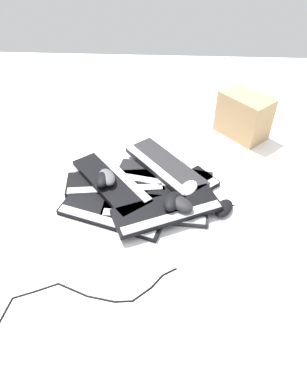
{
  "coord_description": "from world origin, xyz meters",
  "views": [
    {
      "loc": [
        0.12,
        -1.06,
        1.05
      ],
      "look_at": [
        0.06,
        0.02,
        0.03
      ],
      "focal_mm": 32.0,
      "sensor_mm": 36.0,
      "label": 1
    }
  ],
  "objects_px": {
    "mouse_2": "(189,189)",
    "mouse_4": "(103,178)",
    "keyboard_5": "(165,166)",
    "mouse_1": "(224,208)",
    "mouse_5": "(107,177)",
    "cardboard_box": "(244,116)",
    "keyboard_0": "(173,195)",
    "keyboard_2": "(115,183)",
    "mouse_3": "(181,204)",
    "keyboard_6": "(111,181)",
    "keyboard_4": "(155,209)",
    "keyboard_3": "(112,214)",
    "keyboard_7": "(167,210)",
    "mouse_0": "(172,201)",
    "keyboard_1": "(164,177)"
  },
  "relations": [
    {
      "from": "keyboard_6",
      "to": "mouse_2",
      "type": "distance_m",
      "value": 0.34
    },
    {
      "from": "keyboard_4",
      "to": "keyboard_3",
      "type": "bearing_deg",
      "value": -168.45
    },
    {
      "from": "mouse_3",
      "to": "mouse_5",
      "type": "xyz_separation_m",
      "value": [
        -0.32,
        0.15,
        0.0
      ]
    },
    {
      "from": "keyboard_0",
      "to": "keyboard_1",
      "type": "height_order",
      "value": "same"
    },
    {
      "from": "keyboard_0",
      "to": "keyboard_3",
      "type": "bearing_deg",
      "value": -153.88
    },
    {
      "from": "keyboard_7",
      "to": "mouse_2",
      "type": "xyz_separation_m",
      "value": [
        0.09,
        0.13,
        0.01
      ]
    },
    {
      "from": "keyboard_5",
      "to": "keyboard_7",
      "type": "bearing_deg",
      "value": -86.57
    },
    {
      "from": "keyboard_3",
      "to": "mouse_4",
      "type": "bearing_deg",
      "value": 109.25
    },
    {
      "from": "mouse_1",
      "to": "mouse_4",
      "type": "bearing_deg",
      "value": -70.86
    },
    {
      "from": "mouse_3",
      "to": "mouse_4",
      "type": "relative_size",
      "value": 1.0
    },
    {
      "from": "keyboard_5",
      "to": "mouse_4",
      "type": "distance_m",
      "value": 0.3
    },
    {
      "from": "keyboard_6",
      "to": "keyboard_7",
      "type": "distance_m",
      "value": 0.3
    },
    {
      "from": "keyboard_3",
      "to": "keyboard_7",
      "type": "height_order",
      "value": "keyboard_7"
    },
    {
      "from": "keyboard_2",
      "to": "keyboard_6",
      "type": "bearing_deg",
      "value": -120.23
    },
    {
      "from": "keyboard_2",
      "to": "mouse_2",
      "type": "xyz_separation_m",
      "value": [
        0.33,
        -0.06,
        0.04
      ]
    },
    {
      "from": "keyboard_3",
      "to": "keyboard_5",
      "type": "relative_size",
      "value": 1.08
    },
    {
      "from": "mouse_2",
      "to": "mouse_4",
      "type": "distance_m",
      "value": 0.37
    },
    {
      "from": "mouse_3",
      "to": "mouse_5",
      "type": "distance_m",
      "value": 0.35
    },
    {
      "from": "keyboard_5",
      "to": "mouse_2",
      "type": "bearing_deg",
      "value": -55.14
    },
    {
      "from": "keyboard_5",
      "to": "cardboard_box",
      "type": "height_order",
      "value": "cardboard_box"
    },
    {
      "from": "keyboard_4",
      "to": "mouse_5",
      "type": "distance_m",
      "value": 0.26
    },
    {
      "from": "keyboard_0",
      "to": "keyboard_5",
      "type": "bearing_deg",
      "value": 104.43
    },
    {
      "from": "keyboard_7",
      "to": "keyboard_6",
      "type": "bearing_deg",
      "value": 146.92
    },
    {
      "from": "keyboard_4",
      "to": "keyboard_6",
      "type": "height_order",
      "value": "keyboard_6"
    },
    {
      "from": "mouse_1",
      "to": "cardboard_box",
      "type": "height_order",
      "value": "cardboard_box"
    },
    {
      "from": "keyboard_2",
      "to": "keyboard_3",
      "type": "relative_size",
      "value": 0.98
    },
    {
      "from": "mouse_2",
      "to": "keyboard_2",
      "type": "bearing_deg",
      "value": 108.34
    },
    {
      "from": "keyboard_2",
      "to": "mouse_3",
      "type": "bearing_deg",
      "value": -32.11
    },
    {
      "from": "keyboard_0",
      "to": "mouse_5",
      "type": "relative_size",
      "value": 3.92
    },
    {
      "from": "mouse_0",
      "to": "cardboard_box",
      "type": "distance_m",
      "value": 0.72
    },
    {
      "from": "keyboard_7",
      "to": "mouse_5",
      "type": "distance_m",
      "value": 0.31
    },
    {
      "from": "keyboard_4",
      "to": "mouse_0",
      "type": "relative_size",
      "value": 4.08
    },
    {
      "from": "keyboard_5",
      "to": "keyboard_6",
      "type": "bearing_deg",
      "value": -153.29
    },
    {
      "from": "keyboard_7",
      "to": "mouse_3",
      "type": "height_order",
      "value": "mouse_3"
    },
    {
      "from": "mouse_3",
      "to": "keyboard_5",
      "type": "bearing_deg",
      "value": 143.5
    },
    {
      "from": "keyboard_0",
      "to": "mouse_0",
      "type": "xyz_separation_m",
      "value": [
        -0.01,
        -0.1,
        0.07
      ]
    },
    {
      "from": "cardboard_box",
      "to": "mouse_5",
      "type": "bearing_deg",
      "value": -143.3
    },
    {
      "from": "mouse_4",
      "to": "cardboard_box",
      "type": "height_order",
      "value": "cardboard_box"
    },
    {
      "from": "mouse_2",
      "to": "mouse_4",
      "type": "bearing_deg",
      "value": 116.46
    },
    {
      "from": "keyboard_0",
      "to": "mouse_3",
      "type": "bearing_deg",
      "value": -75.69
    },
    {
      "from": "cardboard_box",
      "to": "mouse_3",
      "type": "bearing_deg",
      "value": -117.56
    },
    {
      "from": "keyboard_5",
      "to": "mouse_1",
      "type": "height_order",
      "value": "keyboard_5"
    },
    {
      "from": "keyboard_2",
      "to": "keyboard_6",
      "type": "distance_m",
      "value": 0.04
    },
    {
      "from": "keyboard_6",
      "to": "mouse_0",
      "type": "xyz_separation_m",
      "value": [
        0.27,
        -0.15,
        0.04
      ]
    },
    {
      "from": "keyboard_6",
      "to": "mouse_3",
      "type": "height_order",
      "value": "mouse_3"
    },
    {
      "from": "keyboard_2",
      "to": "mouse_4",
      "type": "distance_m",
      "value": 0.09
    },
    {
      "from": "keyboard_6",
      "to": "cardboard_box",
      "type": "height_order",
      "value": "cardboard_box"
    },
    {
      "from": "keyboard_3",
      "to": "mouse_3",
      "type": "bearing_deg",
      "value": 1.47
    },
    {
      "from": "keyboard_3",
      "to": "mouse_4",
      "type": "distance_m",
      "value": 0.17
    },
    {
      "from": "mouse_5",
      "to": "cardboard_box",
      "type": "bearing_deg",
      "value": -79.05
    }
  ]
}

